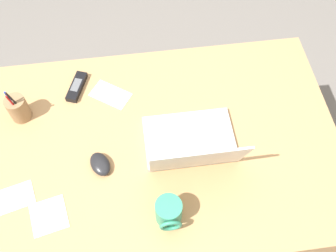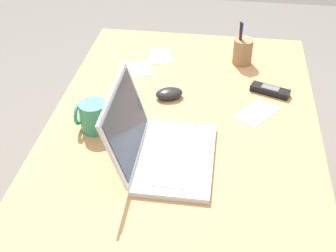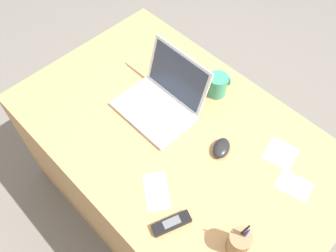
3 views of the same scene
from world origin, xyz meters
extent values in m
plane|color=slate|center=(0.00, 0.00, 0.00)|extent=(6.00, 6.00, 0.00)
cube|color=tan|center=(0.00, 0.00, 0.37)|extent=(1.45, 0.92, 0.73)
cube|color=silver|center=(-0.15, 0.00, 0.74)|extent=(0.34, 0.23, 0.02)
cube|color=silver|center=(-0.15, 0.02, 0.75)|extent=(0.28, 0.11, 0.00)
cube|color=silver|center=(-0.15, -0.07, 0.75)|extent=(0.09, 0.05, 0.00)
cube|color=silver|center=(-0.15, 0.15, 0.86)|extent=(0.33, 0.07, 0.22)
cube|color=#283347|center=(-0.15, 0.14, 0.86)|extent=(0.30, 0.06, 0.19)
ellipsoid|color=black|center=(0.19, 0.07, 0.75)|extent=(0.10, 0.12, 0.04)
cylinder|color=#338C6B|center=(-0.03, 0.29, 0.79)|extent=(0.09, 0.09, 0.10)
torus|color=#338C6B|center=(-0.03, 0.34, 0.79)|extent=(0.07, 0.01, 0.07)
cube|color=black|center=(0.27, -0.30, 0.75)|extent=(0.09, 0.15, 0.02)
cube|color=#595B60|center=(0.27, -0.30, 0.76)|extent=(0.05, 0.07, 0.00)
cylinder|color=olive|center=(0.49, -0.19, 0.79)|extent=(0.08, 0.08, 0.11)
cylinder|color=#1933B2|center=(0.49, -0.18, 0.83)|extent=(0.01, 0.01, 0.15)
cylinder|color=black|center=(0.48, -0.18, 0.84)|extent=(0.03, 0.02, 0.16)
cylinder|color=red|center=(0.48, -0.18, 0.82)|extent=(0.03, 0.01, 0.14)
cube|color=white|center=(0.37, 0.23, 0.74)|extent=(0.14, 0.14, 0.00)
cube|color=white|center=(0.49, 0.15, 0.74)|extent=(0.15, 0.12, 0.00)
cube|color=white|center=(0.14, -0.25, 0.74)|extent=(0.18, 0.16, 0.00)
camera|label=1|loc=(0.03, 0.71, 2.03)|focal=41.75mm
camera|label=2|loc=(-1.16, -0.12, 1.65)|focal=47.70mm
camera|label=3|loc=(0.58, -0.62, 2.01)|focal=38.27mm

